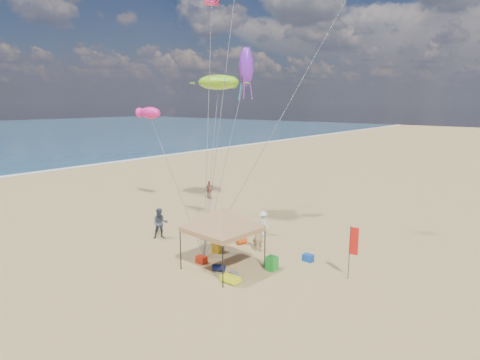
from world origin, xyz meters
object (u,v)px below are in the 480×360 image
at_px(canopy_tent, 223,209).
at_px(chair_yellow, 218,246).
at_px(cooler_red, 201,260).
at_px(person_near_c, 263,223).
at_px(person_near_b, 160,223).
at_px(chair_green, 272,263).
at_px(cooler_blue, 308,258).
at_px(feather_flag, 353,244).
at_px(person_far_a, 209,190).
at_px(beach_cart, 231,279).
at_px(person_near_a, 258,237).

xyz_separation_m(canopy_tent, chair_yellow, (-1.74, 1.55, -2.76)).
xyz_separation_m(cooler_red, person_near_c, (-0.18, 5.81, 0.57)).
height_order(chair_yellow, person_near_b, person_near_b).
xyz_separation_m(chair_green, person_near_c, (-3.55, 4.22, 0.41)).
distance_m(cooler_red, person_near_c, 5.84).
height_order(cooler_blue, person_near_b, person_near_b).
xyz_separation_m(feather_flag, cooler_blue, (-2.73, 0.71, -1.59)).
xyz_separation_m(chair_yellow, person_near_c, (0.19, 4.10, 0.41)).
bearing_deg(person_near_b, person_far_a, 64.33).
bearing_deg(chair_green, cooler_red, -154.69).
bearing_deg(beach_cart, person_near_c, 113.53).
bearing_deg(person_far_a, person_near_b, -146.81).
height_order(canopy_tent, feather_flag, canopy_tent).
bearing_deg(person_near_b, person_near_c, -7.66).
xyz_separation_m(beach_cart, person_near_c, (-2.90, 6.66, 0.56)).
xyz_separation_m(feather_flag, beach_cart, (-4.25, -3.87, -1.58)).
height_order(canopy_tent, person_near_a, canopy_tent).
height_order(chair_yellow, person_near_c, person_near_c).
bearing_deg(person_far_a, person_near_a, -118.64).
bearing_deg(person_near_b, cooler_red, -67.42).
bearing_deg(beach_cart, person_near_b, 164.32).
bearing_deg(cooler_red, chair_green, 25.31).
relative_size(feather_flag, chair_yellow, 3.78).
relative_size(chair_green, person_near_a, 0.42).
relative_size(canopy_tent, person_near_b, 3.15).
height_order(feather_flag, person_near_b, feather_flag).
xyz_separation_m(person_near_b, person_near_c, (4.56, 4.56, -0.20)).
bearing_deg(person_far_a, canopy_tent, -127.98).
height_order(cooler_red, person_near_b, person_near_b).
bearing_deg(canopy_tent, chair_green, 35.55).
height_order(canopy_tent, person_near_b, canopy_tent).
distance_m(canopy_tent, feather_flag, 6.43).
bearing_deg(person_near_b, cooler_blue, -37.21).
xyz_separation_m(cooler_blue, person_far_a, (-13.86, 7.09, 0.60)).
height_order(person_near_a, person_far_a, person_near_a).
bearing_deg(chair_yellow, person_far_a, 135.44).
relative_size(feather_flag, cooler_red, 4.90).
bearing_deg(person_near_c, person_near_a, 137.03).
bearing_deg(cooler_red, person_near_a, 69.20).
xyz_separation_m(cooler_red, person_near_a, (1.24, 3.27, 0.64)).
bearing_deg(chair_yellow, feather_flag, 10.11).
relative_size(cooler_red, beach_cart, 0.60).
relative_size(canopy_tent, person_far_a, 3.81).
bearing_deg(cooler_red, feather_flag, 23.46).
height_order(chair_green, beach_cart, chair_green).
height_order(cooler_red, cooler_blue, same).
relative_size(chair_yellow, person_near_b, 0.36).
relative_size(cooler_blue, chair_yellow, 0.77).
height_order(chair_yellow, person_far_a, person_far_a).
bearing_deg(chair_green, person_near_b, -177.56).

